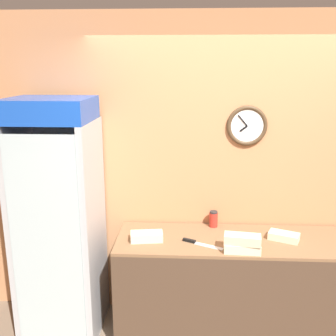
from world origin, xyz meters
The scene contains 9 objects.
wall_back centered at (0.00, 1.23, 1.35)m, with size 5.20×0.09×2.70m.
prep_counter centered at (0.00, 0.87, 0.44)m, with size 1.95×0.63×0.88m.
beverage_cooler centered at (-1.46, 0.90, 1.09)m, with size 0.64×0.66×2.02m.
sandwich_stack_bottom centered at (0.03, 0.63, 0.91)m, with size 0.28×0.13×0.07m.
sandwich_stack_middle centered at (0.03, 0.63, 0.98)m, with size 0.29×0.16×0.07m.
sandwich_flat_left centered at (0.40, 0.87, 0.91)m, with size 0.27×0.21×0.06m.
sandwich_flat_right centered at (-0.72, 0.80, 0.91)m, with size 0.27×0.16×0.07m.
chefs_knife centered at (-0.31, 0.76, 0.88)m, with size 0.33×0.18×0.02m.
condiment_jar centered at (-0.16, 1.12, 0.95)m, with size 0.08×0.08×0.14m.
Camera 1 is at (-0.39, -2.14, 2.26)m, focal length 42.00 mm.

